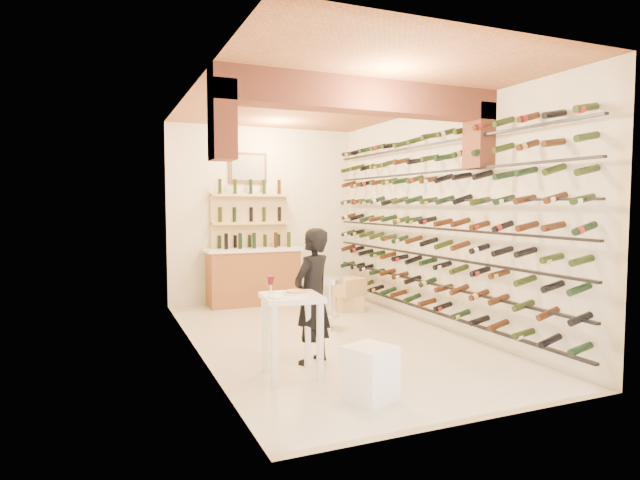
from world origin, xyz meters
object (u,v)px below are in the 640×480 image
(person, at_px, (312,296))
(crate_lower, at_px, (350,303))
(back_counter, at_px, (254,275))
(white_stool, at_px, (370,373))
(tasting_table, at_px, (291,309))
(wine_rack, at_px, (426,221))
(chrome_barstool, at_px, (330,300))

(person, distance_m, crate_lower, 2.98)
(back_counter, distance_m, white_stool, 4.88)
(back_counter, relative_size, white_stool, 3.41)
(person, bearing_deg, tasting_table, 9.52)
(white_stool, xyz_separation_m, person, (-0.07, 1.25, 0.52))
(tasting_table, relative_size, white_stool, 2.09)
(wine_rack, xyz_separation_m, person, (-2.15, -0.96, -0.78))
(white_stool, bearing_deg, chrome_barstool, 74.17)
(back_counter, relative_size, chrome_barstool, 2.27)
(wine_rack, height_order, back_counter, wine_rack)
(tasting_table, relative_size, crate_lower, 2.32)
(back_counter, distance_m, crate_lower, 1.83)
(wine_rack, distance_m, white_stool, 3.31)
(tasting_table, height_order, person, person)
(person, xyz_separation_m, chrome_barstool, (0.80, 1.33, -0.33))
(tasting_table, distance_m, crate_lower, 3.44)
(person, xyz_separation_m, crate_lower, (1.64, 2.40, -0.63))
(crate_lower, bearing_deg, chrome_barstool, -127.97)
(tasting_table, bearing_deg, person, 47.71)
(tasting_table, bearing_deg, crate_lower, 59.52)
(tasting_table, xyz_separation_m, crate_lower, (2.01, 2.74, -0.57))
(chrome_barstool, bearing_deg, tasting_table, -125.17)
(chrome_barstool, bearing_deg, crate_lower, 52.03)
(tasting_table, height_order, crate_lower, tasting_table)
(wine_rack, bearing_deg, white_stool, -133.26)
(white_stool, bearing_deg, tasting_table, 115.66)
(back_counter, relative_size, tasting_table, 1.63)
(white_stool, height_order, chrome_barstool, chrome_barstool)
(wine_rack, distance_m, chrome_barstool, 1.79)
(chrome_barstool, xyz_separation_m, crate_lower, (0.84, 1.07, -0.30))
(tasting_table, relative_size, chrome_barstool, 1.39)
(white_stool, bearing_deg, wine_rack, 46.74)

